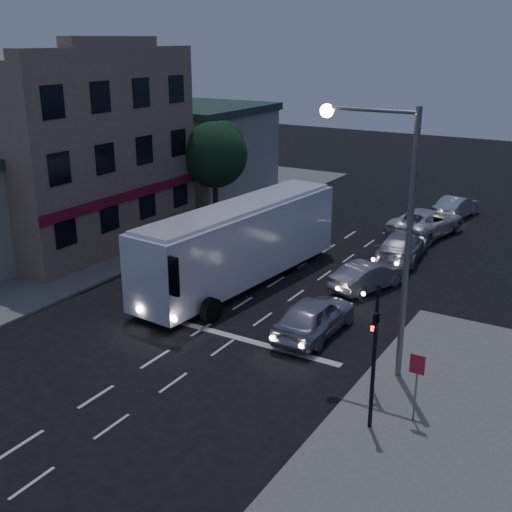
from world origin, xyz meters
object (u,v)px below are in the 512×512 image
Objects in this scene: tour_bus at (241,241)px; traffic_signal_side at (374,357)px; car_extra at (457,207)px; street_tree at (215,152)px; streetlight at (390,213)px; traffic_signal_main at (376,326)px; car_sedan_b at (402,246)px; car_suv at (314,316)px; car_sedan_c at (426,222)px; car_sedan_a at (369,276)px; regulatory_sign at (417,377)px.

tour_bus is 3.09× the size of traffic_signal_side.
tour_bus is 3.02× the size of car_extra.
car_extra is 16.02m from street_tree.
streetlight is at bearing 107.81° from car_extra.
car_sedan_b is at bearing 104.77° from traffic_signal_main.
streetlight is at bearing 99.13° from car_sedan_b.
car_sedan_b is 1.21× the size of traffic_signal_main.
traffic_signal_side reaches higher than car_suv.
car_sedan_c is 1.39× the size of traffic_signal_main.
car_sedan_a is 9.92m from car_sedan_c.
car_sedan_a is 4.89m from car_sedan_b.
street_tree is (-15.81, 14.25, 2.08)m from traffic_signal_main.
car_sedan_b is 0.80× the size of street_tree.
car_sedan_a is 0.96× the size of car_extra.
car_suv is 0.50× the size of streetlight.
car_sedan_c is at bearing 101.54° from traffic_signal_main.
regulatory_sign is (1.00, 0.96, -0.82)m from traffic_signal_side.
car_suv is 1.08× the size of car_extra.
traffic_signal_side is at bearing -44.50° from street_tree.
street_tree is (-17.51, 15.26, 2.90)m from regulatory_sign.
car_extra is at bearing 97.74° from streetlight.
car_sedan_b is 14.06m from traffic_signal_main.
regulatory_sign is at bearing 43.92° from traffic_signal_side.
street_tree is (-12.56, -9.18, 3.81)m from car_extra.
car_sedan_c is 20.31m from regulatory_sign.
street_tree is at bearing 46.23° from car_extra.
traffic_signal_side reaches higher than car_sedan_b.
car_suv is 5.59m from car_sedan_a.
car_sedan_a is at bearing 114.26° from streetlight.
car_suv is at bearing 154.20° from streetlight.
street_tree is at bearing 135.50° from traffic_signal_side.
traffic_signal_side is at bearing 131.34° from car_suv.
traffic_signal_main reaches higher than car_sedan_b.
car_suv is (5.41, -3.26, -1.30)m from tour_bus.
tour_bus is 2.04× the size of street_tree.
car_sedan_c is at bearing -88.32° from car_suv.
car_sedan_a is 0.98× the size of traffic_signal_side.
car_sedan_c is (-0.22, 15.50, 0.02)m from car_suv.
street_tree is (-12.02, -4.28, 3.71)m from car_sedan_c.
tour_bus is 5.76× the size of regulatory_sign.
traffic_signal_main is (3.57, -3.02, 1.65)m from car_suv.
streetlight is at bearing 155.07° from car_suv.
street_tree is at bearing 135.78° from tour_bus.
car_extra is (5.73, 17.14, -1.38)m from tour_bus.
car_suv is 0.80× the size of car_sedan_c.
traffic_signal_side reaches higher than tour_bus.
tour_bus is at bearing 139.50° from traffic_signal_side.
car_extra is 1.91× the size of regulatory_sign.
car_sedan_c is at bearing 105.68° from regulatory_sign.
car_sedan_a is at bearing -24.60° from street_tree.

